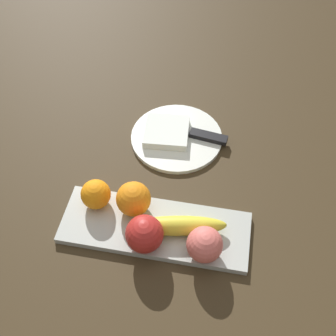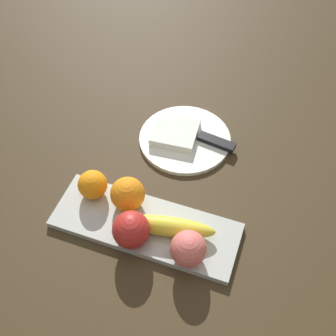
{
  "view_description": "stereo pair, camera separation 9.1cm",
  "coord_description": "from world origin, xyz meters",
  "px_view_note": "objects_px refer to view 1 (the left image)",
  "views": [
    {
      "loc": [
        -0.11,
        0.45,
        0.76
      ],
      "look_at": [
        -0.0,
        -0.11,
        0.04
      ],
      "focal_mm": 45.9,
      "sensor_mm": 36.0,
      "label": 1
    },
    {
      "loc": [
        -0.2,
        0.43,
        0.76
      ],
      "look_at": [
        -0.0,
        -0.11,
        0.04
      ],
      "focal_mm": 45.9,
      "sensor_mm": 36.0,
      "label": 2
    }
  ],
  "objects_px": {
    "banana": "(178,226)",
    "folded_napkin": "(167,132)",
    "fruit_tray": "(157,228)",
    "orange_near_banana": "(96,194)",
    "apple": "(144,234)",
    "orange_near_apple": "(134,199)",
    "peach": "(205,245)",
    "dinner_plate": "(178,138)",
    "knife": "(202,135)"
  },
  "relations": [
    {
      "from": "banana",
      "to": "folded_napkin",
      "type": "distance_m",
      "value": 0.27
    },
    {
      "from": "fruit_tray",
      "to": "folded_napkin",
      "type": "height_order",
      "value": "folded_napkin"
    },
    {
      "from": "orange_near_banana",
      "to": "fruit_tray",
      "type": "bearing_deg",
      "value": 165.97
    },
    {
      "from": "apple",
      "to": "orange_near_banana",
      "type": "height_order",
      "value": "apple"
    },
    {
      "from": "apple",
      "to": "orange_near_apple",
      "type": "distance_m",
      "value": 0.08
    },
    {
      "from": "peach",
      "to": "dinner_plate",
      "type": "bearing_deg",
      "value": -71.33
    },
    {
      "from": "fruit_tray",
      "to": "knife",
      "type": "distance_m",
      "value": 0.27
    },
    {
      "from": "orange_near_apple",
      "to": "banana",
      "type": "bearing_deg",
      "value": 159.5
    },
    {
      "from": "apple",
      "to": "orange_near_apple",
      "type": "relative_size",
      "value": 1.04
    },
    {
      "from": "dinner_plate",
      "to": "folded_napkin",
      "type": "xyz_separation_m",
      "value": [
        0.03,
        0.0,
        0.01
      ]
    },
    {
      "from": "orange_near_banana",
      "to": "knife",
      "type": "xyz_separation_m",
      "value": [
        -0.19,
        -0.23,
        -0.03
      ]
    },
    {
      "from": "fruit_tray",
      "to": "folded_napkin",
      "type": "bearing_deg",
      "value": -83.92
    },
    {
      "from": "banana",
      "to": "orange_near_banana",
      "type": "distance_m",
      "value": 0.18
    },
    {
      "from": "folded_napkin",
      "to": "peach",
      "type": "bearing_deg",
      "value": 113.22
    },
    {
      "from": "fruit_tray",
      "to": "apple",
      "type": "xyz_separation_m",
      "value": [
        0.01,
        0.04,
        0.04
      ]
    },
    {
      "from": "apple",
      "to": "fruit_tray",
      "type": "bearing_deg",
      "value": -107.88
    },
    {
      "from": "banana",
      "to": "apple",
      "type": "bearing_deg",
      "value": 23.1
    },
    {
      "from": "orange_near_banana",
      "to": "peach",
      "type": "relative_size",
      "value": 0.89
    },
    {
      "from": "peach",
      "to": "dinner_plate",
      "type": "relative_size",
      "value": 0.32
    },
    {
      "from": "orange_near_banana",
      "to": "dinner_plate",
      "type": "height_order",
      "value": "orange_near_banana"
    },
    {
      "from": "peach",
      "to": "knife",
      "type": "xyz_separation_m",
      "value": [
        0.04,
        -0.31,
        -0.03
      ]
    },
    {
      "from": "folded_napkin",
      "to": "knife",
      "type": "bearing_deg",
      "value": -174.37
    },
    {
      "from": "apple",
      "to": "knife",
      "type": "distance_m",
      "value": 0.32
    },
    {
      "from": "dinner_plate",
      "to": "folded_napkin",
      "type": "height_order",
      "value": "folded_napkin"
    },
    {
      "from": "orange_near_banana",
      "to": "folded_napkin",
      "type": "distance_m",
      "value": 0.25
    },
    {
      "from": "banana",
      "to": "knife",
      "type": "bearing_deg",
      "value": -104.24
    },
    {
      "from": "orange_near_apple",
      "to": "knife",
      "type": "distance_m",
      "value": 0.26
    },
    {
      "from": "orange_near_apple",
      "to": "dinner_plate",
      "type": "height_order",
      "value": "orange_near_apple"
    },
    {
      "from": "orange_near_banana",
      "to": "peach",
      "type": "bearing_deg",
      "value": 161.95
    },
    {
      "from": "orange_near_apple",
      "to": "orange_near_banana",
      "type": "distance_m",
      "value": 0.08
    },
    {
      "from": "dinner_plate",
      "to": "apple",
      "type": "bearing_deg",
      "value": 87.37
    },
    {
      "from": "dinner_plate",
      "to": "folded_napkin",
      "type": "distance_m",
      "value": 0.03
    },
    {
      "from": "banana",
      "to": "peach",
      "type": "xyz_separation_m",
      "value": [
        -0.06,
        0.04,
        0.01
      ]
    },
    {
      "from": "orange_near_apple",
      "to": "folded_napkin",
      "type": "relative_size",
      "value": 0.69
    },
    {
      "from": "peach",
      "to": "dinner_plate",
      "type": "height_order",
      "value": "peach"
    },
    {
      "from": "peach",
      "to": "folded_napkin",
      "type": "xyz_separation_m",
      "value": [
        0.13,
        -0.3,
        -0.03
      ]
    },
    {
      "from": "apple",
      "to": "knife",
      "type": "bearing_deg",
      "value": -103.01
    },
    {
      "from": "dinner_plate",
      "to": "folded_napkin",
      "type": "relative_size",
      "value": 2.11
    },
    {
      "from": "folded_napkin",
      "to": "knife",
      "type": "height_order",
      "value": "folded_napkin"
    },
    {
      "from": "orange_near_banana",
      "to": "knife",
      "type": "relative_size",
      "value": 0.34
    },
    {
      "from": "peach",
      "to": "dinner_plate",
      "type": "distance_m",
      "value": 0.32
    },
    {
      "from": "orange_near_banana",
      "to": "peach",
      "type": "height_order",
      "value": "peach"
    },
    {
      "from": "orange_near_apple",
      "to": "dinner_plate",
      "type": "relative_size",
      "value": 0.33
    },
    {
      "from": "apple",
      "to": "folded_napkin",
      "type": "xyz_separation_m",
      "value": [
        0.01,
        -0.3,
        -0.03
      ]
    },
    {
      "from": "orange_near_apple",
      "to": "orange_near_banana",
      "type": "bearing_deg",
      "value": -0.26
    },
    {
      "from": "peach",
      "to": "folded_napkin",
      "type": "relative_size",
      "value": 0.67
    },
    {
      "from": "orange_near_banana",
      "to": "peach",
      "type": "distance_m",
      "value": 0.24
    },
    {
      "from": "fruit_tray",
      "to": "apple",
      "type": "bearing_deg",
      "value": 72.12
    },
    {
      "from": "apple",
      "to": "knife",
      "type": "relative_size",
      "value": 0.4
    },
    {
      "from": "fruit_tray",
      "to": "orange_near_banana",
      "type": "distance_m",
      "value": 0.14
    }
  ]
}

